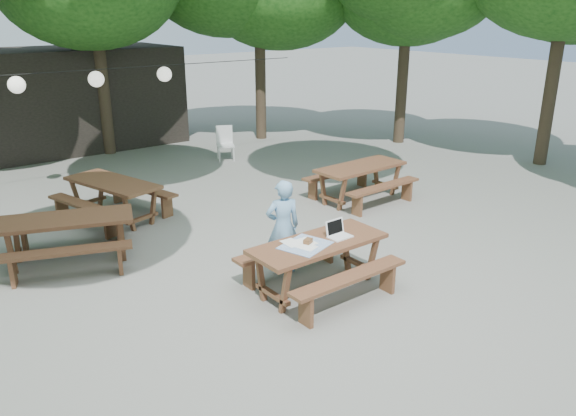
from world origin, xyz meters
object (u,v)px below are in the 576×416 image
(main_picnic_table, at_px, (318,265))
(picnic_table_nw, at_px, (69,239))
(woman, at_px, (283,227))
(plastic_chair, at_px, (226,150))

(main_picnic_table, xyz_separation_m, picnic_table_nw, (-2.51, 3.13, 0.00))
(woman, height_order, plastic_chair, woman)
(picnic_table_nw, bearing_deg, woman, -22.78)
(plastic_chair, bearing_deg, woman, -89.93)
(woman, bearing_deg, picnic_table_nw, -24.46)
(woman, bearing_deg, main_picnic_table, 110.59)
(picnic_table_nw, relative_size, woman, 1.60)
(main_picnic_table, distance_m, woman, 0.86)
(main_picnic_table, relative_size, plastic_chair, 2.22)
(main_picnic_table, bearing_deg, plastic_chair, 68.25)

